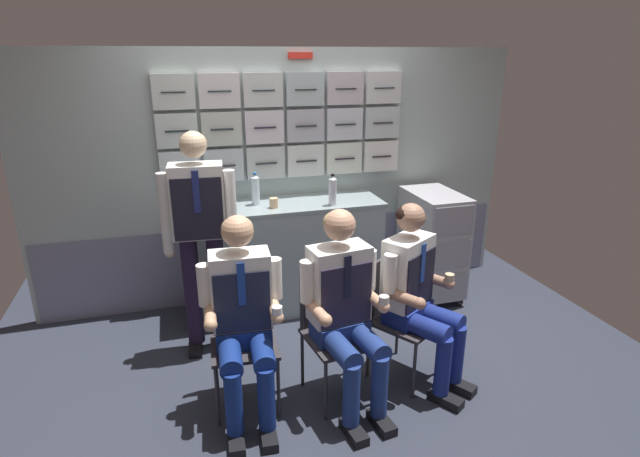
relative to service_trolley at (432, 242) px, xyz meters
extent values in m
cube|color=#2B2F3C|center=(-1.24, -0.93, -0.53)|extent=(4.80, 4.80, 0.04)
cube|color=#A2B3B0|center=(-1.24, 0.45, 0.56)|extent=(4.20, 0.06, 2.15)
cube|color=slate|center=(-1.24, 0.42, -0.17)|extent=(4.12, 0.01, 0.69)
cube|color=silver|center=(-2.09, 0.39, 0.72)|extent=(0.32, 0.06, 0.27)
cylinder|color=#2A1E30|center=(-2.09, 0.36, 0.72)|extent=(0.18, 0.01, 0.01)
cube|color=#B3BCC4|center=(-1.75, 0.39, 0.72)|extent=(0.32, 0.06, 0.27)
cylinder|color=#2A232B|center=(-1.75, 0.36, 0.72)|extent=(0.18, 0.01, 0.01)
cube|color=#B7BDBD|center=(-1.40, 0.39, 0.72)|extent=(0.32, 0.06, 0.27)
cylinder|color=#24292F|center=(-1.40, 0.36, 0.72)|extent=(0.18, 0.01, 0.01)
cube|color=silver|center=(-1.06, 0.39, 0.72)|extent=(0.32, 0.06, 0.27)
cylinder|color=black|center=(-1.06, 0.36, 0.72)|extent=(0.18, 0.01, 0.01)
cube|color=silver|center=(-0.71, 0.39, 0.72)|extent=(0.32, 0.06, 0.27)
cylinder|color=black|center=(-0.71, 0.36, 0.72)|extent=(0.18, 0.01, 0.01)
cube|color=silver|center=(-0.36, 0.39, 0.72)|extent=(0.32, 0.06, 0.27)
cylinder|color=#292629|center=(-0.36, 0.36, 0.72)|extent=(0.18, 0.01, 0.01)
cube|color=silver|center=(-2.09, 0.39, 1.01)|extent=(0.32, 0.06, 0.27)
cylinder|color=#1D2A29|center=(-2.09, 0.36, 1.01)|extent=(0.18, 0.01, 0.01)
cube|color=#B9BEB5|center=(-1.75, 0.39, 1.01)|extent=(0.32, 0.06, 0.27)
cylinder|color=#1E252F|center=(-1.75, 0.36, 1.01)|extent=(0.18, 0.01, 0.01)
cube|color=silver|center=(-1.40, 0.39, 1.01)|extent=(0.32, 0.06, 0.27)
cylinder|color=black|center=(-1.40, 0.36, 1.01)|extent=(0.18, 0.01, 0.01)
cube|color=#AAAAB5|center=(-1.06, 0.39, 1.01)|extent=(0.32, 0.06, 0.27)
cylinder|color=#25292D|center=(-1.06, 0.36, 1.01)|extent=(0.18, 0.01, 0.01)
cube|color=silver|center=(-0.71, 0.39, 1.01)|extent=(0.32, 0.06, 0.27)
cylinder|color=black|center=(-0.71, 0.36, 1.01)|extent=(0.18, 0.01, 0.01)
cube|color=#B5BEC1|center=(-0.36, 0.39, 1.01)|extent=(0.32, 0.06, 0.27)
cylinder|color=#2A262E|center=(-0.36, 0.36, 1.01)|extent=(0.18, 0.01, 0.01)
cube|color=silver|center=(-2.09, 0.39, 1.31)|extent=(0.32, 0.06, 0.27)
cylinder|color=#252B28|center=(-2.09, 0.36, 1.31)|extent=(0.18, 0.01, 0.01)
cube|color=silver|center=(-1.75, 0.39, 1.31)|extent=(0.32, 0.06, 0.27)
cylinder|color=#20282C|center=(-1.75, 0.36, 1.31)|extent=(0.18, 0.01, 0.01)
cube|color=silver|center=(-1.40, 0.39, 1.31)|extent=(0.32, 0.06, 0.27)
cylinder|color=#202A2B|center=(-1.40, 0.36, 1.31)|extent=(0.18, 0.01, 0.01)
cube|color=#A6B6B9|center=(-1.06, 0.39, 1.31)|extent=(0.32, 0.06, 0.27)
cylinder|color=black|center=(-1.06, 0.36, 1.31)|extent=(0.18, 0.01, 0.01)
cube|color=#BEB2BA|center=(-0.71, 0.39, 1.31)|extent=(0.32, 0.06, 0.27)
cylinder|color=black|center=(-0.71, 0.36, 1.31)|extent=(0.18, 0.01, 0.01)
cube|color=silver|center=(-0.36, 0.39, 1.31)|extent=(0.32, 0.06, 0.27)
cylinder|color=#202529|center=(-0.36, 0.36, 1.31)|extent=(0.18, 0.01, 0.01)
cube|color=red|center=(-1.09, 0.41, 1.57)|extent=(0.20, 0.02, 0.05)
cube|color=#93A3A6|center=(-1.31, 0.16, -0.06)|extent=(1.60, 0.52, 0.91)
cube|color=gray|center=(-1.31, 0.16, 0.41)|extent=(1.64, 0.53, 0.03)
sphere|color=black|center=(-0.16, -0.27, -0.48)|extent=(0.07, 0.07, 0.07)
sphere|color=black|center=(0.16, -0.27, -0.48)|extent=(0.07, 0.07, 0.07)
sphere|color=black|center=(-0.16, 0.28, -0.48)|extent=(0.07, 0.07, 0.07)
sphere|color=black|center=(0.16, 0.28, -0.48)|extent=(0.07, 0.07, 0.07)
cube|color=#AAAAB2|center=(0.00, 0.00, 0.00)|extent=(0.40, 0.64, 0.89)
cube|color=#96959D|center=(0.00, -0.32, -0.30)|extent=(0.35, 0.01, 0.24)
cube|color=#96959D|center=(0.00, -0.32, 0.00)|extent=(0.35, 0.01, 0.24)
cube|color=#96959D|center=(0.00, -0.32, 0.30)|extent=(0.35, 0.01, 0.24)
cylinder|color=#28282D|center=(0.00, -0.30, 0.43)|extent=(0.32, 0.02, 0.02)
cylinder|color=#2D2D33|center=(-2.02, -1.20, -0.31)|extent=(0.02, 0.02, 0.40)
cylinder|color=#2D2D33|center=(-1.66, -1.22, -0.31)|extent=(0.02, 0.02, 0.40)
cylinder|color=#2D2D33|center=(-2.00, -0.84, -0.31)|extent=(0.02, 0.02, 0.40)
cylinder|color=#2D2D33|center=(-1.64, -0.86, -0.31)|extent=(0.02, 0.02, 0.40)
cube|color=#322D31|center=(-1.83, -1.03, -0.10)|extent=(0.43, 0.43, 0.02)
cube|color=#322D31|center=(-1.82, -0.84, 0.11)|extent=(0.37, 0.05, 0.40)
cylinder|color=#2D2D33|center=(-2.00, -0.84, 0.11)|extent=(0.02, 0.02, 0.40)
cylinder|color=#2D2D33|center=(-1.64, -0.86, 0.11)|extent=(0.02, 0.02, 0.40)
cube|color=black|center=(-1.95, -1.40, -0.48)|extent=(0.10, 0.23, 0.06)
cube|color=black|center=(-1.77, -1.41, -0.48)|extent=(0.10, 0.23, 0.06)
cylinder|color=navy|center=(-1.95, -1.36, -0.26)|extent=(0.10, 0.10, 0.40)
cylinder|color=navy|center=(-1.76, -1.37, -0.26)|extent=(0.10, 0.10, 0.40)
cylinder|color=navy|center=(-1.93, -1.19, -0.04)|extent=(0.15, 0.38, 0.13)
cylinder|color=navy|center=(-1.75, -1.20, -0.04)|extent=(0.15, 0.38, 0.13)
cube|color=navy|center=(-1.83, -1.03, -0.03)|extent=(0.34, 0.22, 0.12)
cube|color=white|center=(-1.83, -1.01, 0.27)|extent=(0.36, 0.22, 0.47)
cube|color=#1A2138|center=(-1.84, -1.11, 0.23)|extent=(0.32, 0.03, 0.37)
cube|color=#173895|center=(-1.84, -1.12, 0.35)|extent=(0.04, 0.01, 0.26)
cylinder|color=white|center=(-2.04, -1.00, 0.32)|extent=(0.08, 0.08, 0.25)
cylinder|color=tan|center=(-2.02, -1.10, 0.17)|extent=(0.08, 0.24, 0.07)
sphere|color=tan|center=(-2.03, -1.21, 0.17)|extent=(0.08, 0.08, 0.08)
cylinder|color=white|center=(-1.63, -1.03, 0.32)|extent=(0.08, 0.08, 0.25)
cylinder|color=tan|center=(-1.65, -1.13, 0.17)|extent=(0.08, 0.24, 0.07)
sphere|color=tan|center=(-1.66, -1.23, 0.17)|extent=(0.08, 0.08, 0.08)
cylinder|color=white|center=(-1.66, -1.23, 0.21)|extent=(0.06, 0.06, 0.06)
sphere|color=tan|center=(-1.83, -1.01, 0.63)|extent=(0.19, 0.19, 0.19)
ellipsoid|color=tan|center=(-1.83, -1.00, 0.65)|extent=(0.19, 0.18, 0.13)
cylinder|color=#2D2D33|center=(-1.40, -1.33, -0.31)|extent=(0.02, 0.02, 0.40)
cylinder|color=#2D2D33|center=(-1.04, -1.28, -0.31)|extent=(0.02, 0.02, 0.40)
cylinder|color=#2D2D33|center=(-1.45, -0.97, -0.31)|extent=(0.02, 0.02, 0.40)
cylinder|color=#2D2D33|center=(-1.09, -0.92, -0.31)|extent=(0.02, 0.02, 0.40)
cube|color=#322D31|center=(-1.25, -1.13, -0.10)|extent=(0.45, 0.45, 0.02)
cube|color=#322D31|center=(-1.27, -0.94, 0.11)|extent=(0.37, 0.08, 0.40)
cylinder|color=#2D2D33|center=(-1.45, -0.97, 0.11)|extent=(0.02, 0.02, 0.40)
cylinder|color=#2D2D33|center=(-1.09, -0.92, 0.11)|extent=(0.02, 0.02, 0.40)
cube|color=black|center=(-1.29, -1.52, -0.48)|extent=(0.12, 0.23, 0.06)
cube|color=black|center=(-1.10, -1.49, -0.48)|extent=(0.12, 0.23, 0.06)
cylinder|color=navy|center=(-1.29, -1.48, -0.26)|extent=(0.10, 0.10, 0.40)
cylinder|color=navy|center=(-1.11, -1.45, -0.26)|extent=(0.10, 0.10, 0.40)
cylinder|color=navy|center=(-1.32, -1.31, -0.04)|extent=(0.18, 0.39, 0.13)
cylinder|color=navy|center=(-1.13, -1.28, -0.04)|extent=(0.18, 0.39, 0.13)
cube|color=navy|center=(-1.25, -1.13, -0.03)|extent=(0.36, 0.25, 0.12)
cube|color=white|center=(-1.25, -1.11, 0.27)|extent=(0.38, 0.25, 0.48)
cube|color=#232035|center=(-1.24, -1.21, 0.23)|extent=(0.33, 0.06, 0.38)
cube|color=black|center=(-1.24, -1.22, 0.36)|extent=(0.04, 0.01, 0.27)
cylinder|color=white|center=(-1.46, -1.14, 0.32)|extent=(0.08, 0.08, 0.26)
cylinder|color=tan|center=(-1.42, -1.24, 0.17)|extent=(0.10, 0.25, 0.07)
sphere|color=tan|center=(-1.41, -1.35, 0.17)|extent=(0.08, 0.08, 0.08)
cylinder|color=white|center=(-1.04, -1.08, 0.32)|extent=(0.08, 0.08, 0.26)
cylinder|color=tan|center=(-1.05, -1.19, 0.17)|extent=(0.10, 0.25, 0.07)
sphere|color=tan|center=(-1.03, -1.29, 0.17)|extent=(0.08, 0.08, 0.08)
cylinder|color=silver|center=(-1.03, -1.29, 0.21)|extent=(0.06, 0.06, 0.06)
sphere|color=tan|center=(-1.25, -1.11, 0.64)|extent=(0.19, 0.19, 0.19)
ellipsoid|color=tan|center=(-1.25, -1.09, 0.66)|extent=(0.21, 0.19, 0.13)
cylinder|color=#2D2D33|center=(-0.81, -1.30, -0.31)|extent=(0.02, 0.02, 0.40)
cylinder|color=#2D2D33|center=(-0.50, -1.11, -0.31)|extent=(0.02, 0.02, 0.40)
cylinder|color=#2D2D33|center=(-1.00, -0.99, -0.31)|extent=(0.02, 0.02, 0.40)
cylinder|color=#2D2D33|center=(-0.69, -0.80, -0.31)|extent=(0.02, 0.02, 0.40)
cube|color=#322D31|center=(-0.75, -1.05, -0.10)|extent=(0.55, 0.55, 0.02)
cube|color=#322D31|center=(-0.85, -0.89, 0.11)|extent=(0.33, 0.22, 0.40)
cylinder|color=#2D2D33|center=(-1.00, -0.99, 0.11)|extent=(0.02, 0.02, 0.40)
cylinder|color=#2D2D33|center=(-0.69, -0.80, 0.11)|extent=(0.02, 0.02, 0.40)
cube|color=black|center=(-0.63, -1.41, -0.48)|extent=(0.19, 0.23, 0.06)
cube|color=black|center=(-0.48, -1.32, -0.48)|extent=(0.19, 0.23, 0.06)
cylinder|color=navy|center=(-0.65, -1.38, -0.26)|extent=(0.10, 0.10, 0.40)
cylinder|color=navy|center=(-0.50, -1.28, -0.26)|extent=(0.10, 0.10, 0.40)
cylinder|color=navy|center=(-0.74, -1.24, -0.04)|extent=(0.30, 0.38, 0.13)
cylinder|color=navy|center=(-0.59, -1.14, -0.04)|extent=(0.30, 0.38, 0.13)
cube|color=navy|center=(-0.75, -1.05, -0.03)|extent=(0.38, 0.34, 0.12)
cube|color=white|center=(-0.76, -1.03, 0.26)|extent=(0.39, 0.34, 0.46)
cube|color=black|center=(-0.71, -1.12, 0.22)|extent=(0.27, 0.18, 0.37)
cube|color=navy|center=(-0.70, -1.13, 0.34)|extent=(0.04, 0.03, 0.26)
cylinder|color=white|center=(-0.93, -1.14, 0.31)|extent=(0.08, 0.08, 0.25)
cylinder|color=#9F735B|center=(-0.86, -1.22, 0.17)|extent=(0.18, 0.23, 0.07)
sphere|color=#9F735B|center=(-0.80, -1.31, 0.17)|extent=(0.08, 0.08, 0.08)
cylinder|color=white|center=(-0.59, -0.93, 0.31)|extent=(0.08, 0.08, 0.25)
cylinder|color=#9F735B|center=(-0.55, -1.03, 0.17)|extent=(0.18, 0.23, 0.07)
sphere|color=#9F735B|center=(-0.50, -1.11, 0.17)|extent=(0.08, 0.08, 0.08)
cylinder|color=tan|center=(-0.50, -1.11, 0.21)|extent=(0.06, 0.06, 0.06)
sphere|color=#9F735B|center=(-0.76, -1.03, 0.62)|extent=(0.18, 0.18, 0.18)
ellipsoid|color=black|center=(-0.77, -1.02, 0.64)|extent=(0.24, 0.23, 0.13)
cube|color=black|center=(-2.11, -0.33, -0.48)|extent=(0.11, 0.25, 0.06)
cube|color=black|center=(-1.91, -0.35, -0.48)|extent=(0.11, 0.25, 0.06)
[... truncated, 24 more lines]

